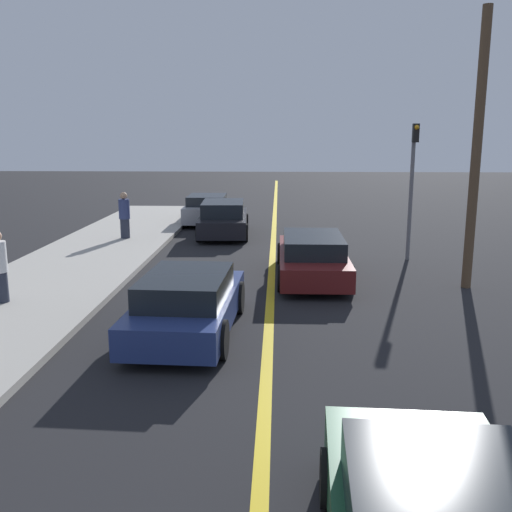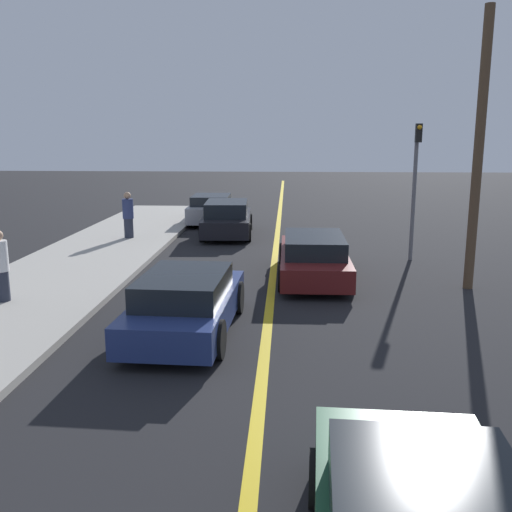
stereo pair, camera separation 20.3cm
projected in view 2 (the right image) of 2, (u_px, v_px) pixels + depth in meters
The scene contains 10 objects.
road_center_line at pixel (276, 251), 19.28m from camera, with size 0.20×60.00×0.01m.
sidewalk_left at pixel (70, 271), 16.15m from camera, with size 3.92×28.98×0.15m.
car_ahead_center at pixel (186, 303), 11.19m from camera, with size 2.04×4.33×1.24m.
car_far_distant at pixel (314, 257), 15.49m from camera, with size 1.91×4.74×1.22m.
car_parked_left_lot at pixel (227, 219), 22.10m from camera, with size 2.06×4.45×1.35m.
car_oncoming_far at pixel (212, 209), 25.16m from camera, with size 1.98×3.84×1.27m.
pedestrian_mid_group at pixel (0, 266), 12.80m from camera, with size 0.37×0.37×1.63m.
pedestrian_far_standing at pixel (128, 215), 20.73m from camera, with size 0.39×0.39×1.68m.
traffic_light at pixel (415, 178), 17.32m from camera, with size 0.18×0.40×4.17m.
utility_pole at pixel (478, 153), 13.89m from camera, with size 0.24×0.24×6.83m.
Camera 2 is at (0.38, -0.90, 3.85)m, focal length 40.00 mm.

